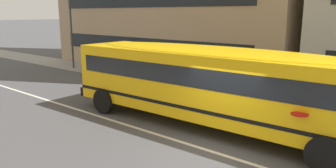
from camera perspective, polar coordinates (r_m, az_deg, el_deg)
ground_plane at (r=10.39m, az=7.77°, el=-11.64°), size 400.00×400.00×0.00m
sidewalk_far at (r=16.53m, az=21.05°, el=-3.23°), size 120.00×3.00×0.01m
lane_centreline at (r=10.39m, az=7.77°, el=-11.62°), size 110.00×0.16×0.01m
school_bus at (r=11.97m, az=8.28°, el=0.58°), size 13.57×3.23×3.02m
street_lamp at (r=26.07m, az=-16.70°, el=12.05°), size 0.44×0.44×6.80m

